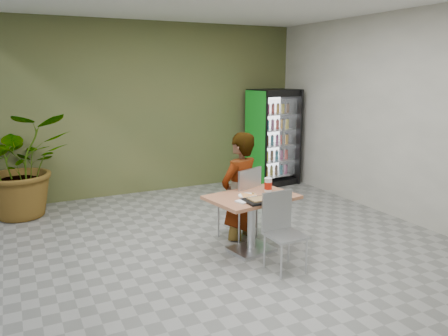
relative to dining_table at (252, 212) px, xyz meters
The scene contains 12 objects.
ground 0.60m from the dining_table, 160.58° to the right, with size 7.00×7.00×0.00m, color gray.
room_envelope 1.09m from the dining_table, 160.58° to the right, with size 6.00×7.00×3.20m, color silver, non-canonical shape.
dining_table is the anchor object (origin of this frame).
chair_far 0.46m from the dining_table, 74.51° to the left, with size 0.58×0.58×1.02m.
chair_near 0.58m from the dining_table, 83.16° to the right, with size 0.41×0.42×0.92m.
seated_woman 0.50m from the dining_table, 80.32° to the left, with size 0.66×0.43×1.80m, color black.
pizza_plate 0.24m from the dining_table, 168.54° to the left, with size 0.31×0.24×0.03m.
soda_cup 0.42m from the dining_table, 14.97° to the left, with size 0.10×0.10×0.18m.
napkin_stack 0.38m from the dining_table, 140.10° to the right, with size 0.14×0.14×0.02m, color white.
cafeteria_tray 0.34m from the dining_table, 95.47° to the right, with size 0.42×0.30×0.02m, color black.
beverage_fridge 3.63m from the dining_table, 53.31° to the left, with size 0.96×0.77×1.94m.
potted_plant 3.87m from the dining_table, 131.87° to the left, with size 1.51×1.30×1.68m, color #2E5F26.
Camera 1 is at (-2.43, -4.54, 2.29)m, focal length 35.00 mm.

